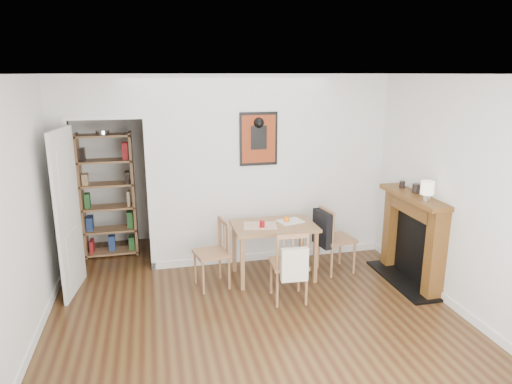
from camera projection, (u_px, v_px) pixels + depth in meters
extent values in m
plane|color=#4C3418|center=(251.00, 308.00, 5.22)|extent=(5.20, 5.20, 0.00)
plane|color=silver|center=(216.00, 157.00, 7.34)|extent=(4.50, 0.00, 4.50)
plane|color=silver|center=(355.00, 326.00, 2.44)|extent=(4.50, 0.00, 4.50)
plane|color=silver|center=(24.00, 213.00, 4.40)|extent=(0.00, 5.20, 5.20)
plane|color=silver|center=(437.00, 187.00, 5.38)|extent=(0.00, 5.20, 5.20)
plane|color=silver|center=(251.00, 74.00, 4.56)|extent=(5.20, 5.20, 0.00)
cube|color=silver|center=(270.00, 170.00, 6.33)|extent=(3.35, 0.10, 2.60)
cube|color=silver|center=(63.00, 180.00, 5.75)|extent=(0.25, 0.10, 2.60)
cube|color=silver|center=(104.00, 97.00, 5.61)|extent=(0.90, 0.10, 0.55)
cube|color=silver|center=(73.00, 201.00, 5.84)|extent=(0.06, 0.14, 2.05)
cube|color=silver|center=(150.00, 196.00, 6.05)|extent=(0.06, 0.14, 2.05)
cube|color=silver|center=(270.00, 256.00, 6.59)|extent=(3.35, 0.02, 0.10)
cube|color=silver|center=(26.00, 363.00, 4.15)|extent=(0.02, 4.00, 0.10)
cube|color=silver|center=(457.00, 308.00, 5.13)|extent=(0.02, 4.00, 0.10)
cube|color=silver|center=(68.00, 213.00, 5.40)|extent=(0.15, 0.80, 2.00)
cube|color=black|center=(259.00, 139.00, 6.12)|extent=(0.52, 0.02, 0.72)
cube|color=maroon|center=(259.00, 139.00, 6.11)|extent=(0.46, 0.00, 0.64)
cube|color=#8B6040|center=(274.00, 226.00, 5.86)|extent=(1.06, 0.68, 0.04)
cube|color=#8B6040|center=(242.00, 264.00, 5.58)|extent=(0.05, 0.05, 0.69)
cube|color=#8B6040|center=(315.00, 257.00, 5.79)|extent=(0.05, 0.05, 0.69)
cube|color=#8B6040|center=(234.00, 248.00, 6.11)|extent=(0.05, 0.05, 0.69)
cube|color=#8B6040|center=(301.00, 242.00, 6.31)|extent=(0.05, 0.05, 0.69)
cube|color=black|center=(322.00, 229.00, 5.97)|extent=(0.16, 0.38, 0.47)
cube|color=beige|center=(294.00, 264.00, 5.07)|extent=(0.31, 0.12, 0.38)
cube|color=#8B6040|center=(81.00, 197.00, 6.49)|extent=(0.04, 0.30, 1.81)
cube|color=#8B6040|center=(134.00, 194.00, 6.65)|extent=(0.04, 0.30, 1.81)
cube|color=#8B6040|center=(113.00, 251.00, 6.79)|extent=(0.76, 0.30, 0.03)
cube|color=#8B6040|center=(109.00, 207.00, 6.62)|extent=(0.76, 0.30, 0.03)
cube|color=#8B6040|center=(103.00, 135.00, 6.35)|extent=(0.76, 0.30, 0.03)
cube|color=maroon|center=(108.00, 195.00, 6.57)|extent=(0.67, 0.25, 0.25)
cube|color=brown|center=(435.00, 255.00, 5.32)|extent=(0.20, 0.16, 1.10)
cube|color=brown|center=(392.00, 228.00, 6.25)|extent=(0.20, 0.16, 1.10)
cube|color=brown|center=(414.00, 197.00, 5.63)|extent=(0.30, 1.21, 0.06)
cube|color=brown|center=(415.00, 207.00, 5.67)|extent=(0.20, 0.85, 0.20)
cube|color=black|center=(416.00, 247.00, 5.82)|extent=(0.08, 0.81, 0.88)
cube|color=black|center=(404.00, 280.00, 5.91)|extent=(0.45, 1.25, 0.03)
cylinder|color=maroon|center=(262.00, 224.00, 5.74)|extent=(0.07, 0.07, 0.09)
sphere|color=orange|center=(286.00, 220.00, 5.93)|extent=(0.08, 0.08, 0.08)
cube|color=beige|center=(260.00, 226.00, 5.81)|extent=(0.47, 0.39, 0.00)
cube|color=silver|center=(290.00, 221.00, 5.96)|extent=(0.36, 0.30, 0.02)
cylinder|color=silver|center=(426.00, 198.00, 5.29)|extent=(0.08, 0.08, 0.09)
cylinder|color=beige|center=(427.00, 188.00, 5.26)|extent=(0.16, 0.16, 0.16)
cylinder|color=black|center=(416.00, 188.00, 5.68)|extent=(0.09, 0.09, 0.11)
cylinder|color=black|center=(402.00, 184.00, 5.93)|extent=(0.07, 0.07, 0.09)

